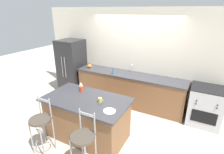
{
  "coord_description": "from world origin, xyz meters",
  "views": [
    {
      "loc": [
        1.72,
        -3.93,
        2.63
      ],
      "look_at": [
        -0.09,
        -0.5,
        1.13
      ],
      "focal_mm": 28.0,
      "sensor_mm": 36.0,
      "label": 1
    }
  ],
  "objects_px": {
    "bar_stool_near": "(41,125)",
    "dinner_plate": "(109,111)",
    "tumbler_cup": "(81,89)",
    "soap_bottle": "(113,72)",
    "wine_glass": "(81,84)",
    "coffee_mug": "(100,100)",
    "refrigerator": "(72,66)",
    "oven_range": "(205,106)",
    "bar_stool_far": "(83,143)",
    "pumpkin_decoration": "(90,66)"
  },
  "relations": [
    {
      "from": "oven_range",
      "to": "coffee_mug",
      "type": "height_order",
      "value": "coffee_mug"
    },
    {
      "from": "bar_stool_near",
      "to": "pumpkin_decoration",
      "type": "xyz_separation_m",
      "value": [
        -0.61,
        2.48,
        0.37
      ]
    },
    {
      "from": "bar_stool_near",
      "to": "bar_stool_far",
      "type": "height_order",
      "value": "same"
    },
    {
      "from": "oven_range",
      "to": "wine_glass",
      "type": "distance_m",
      "value": 3.0
    },
    {
      "from": "wine_glass",
      "to": "refrigerator",
      "type": "bearing_deg",
      "value": 136.03
    },
    {
      "from": "wine_glass",
      "to": "bar_stool_far",
      "type": "bearing_deg",
      "value": -52.15
    },
    {
      "from": "tumbler_cup",
      "to": "bar_stool_far",
      "type": "bearing_deg",
      "value": -52.53
    },
    {
      "from": "refrigerator",
      "to": "pumpkin_decoration",
      "type": "height_order",
      "value": "refrigerator"
    },
    {
      "from": "wine_glass",
      "to": "tumbler_cup",
      "type": "distance_m",
      "value": 0.13
    },
    {
      "from": "bar_stool_far",
      "to": "soap_bottle",
      "type": "xyz_separation_m",
      "value": [
        -0.65,
        2.3,
        0.39
      ]
    },
    {
      "from": "bar_stool_far",
      "to": "soap_bottle",
      "type": "distance_m",
      "value": 2.42
    },
    {
      "from": "oven_range",
      "to": "coffee_mug",
      "type": "bearing_deg",
      "value": -137.71
    },
    {
      "from": "dinner_plate",
      "to": "coffee_mug",
      "type": "height_order",
      "value": "coffee_mug"
    },
    {
      "from": "dinner_plate",
      "to": "pumpkin_decoration",
      "type": "bearing_deg",
      "value": 132.54
    },
    {
      "from": "dinner_plate",
      "to": "wine_glass",
      "type": "relative_size",
      "value": 1.34
    },
    {
      "from": "soap_bottle",
      "to": "tumbler_cup",
      "type": "bearing_deg",
      "value": -96.08
    },
    {
      "from": "wine_glass",
      "to": "soap_bottle",
      "type": "relative_size",
      "value": 0.99
    },
    {
      "from": "tumbler_cup",
      "to": "soap_bottle",
      "type": "height_order",
      "value": "soap_bottle"
    },
    {
      "from": "bar_stool_near",
      "to": "tumbler_cup",
      "type": "bearing_deg",
      "value": 79.42
    },
    {
      "from": "oven_range",
      "to": "coffee_mug",
      "type": "relative_size",
      "value": 8.64
    },
    {
      "from": "oven_range",
      "to": "dinner_plate",
      "type": "height_order",
      "value": "oven_range"
    },
    {
      "from": "wine_glass",
      "to": "pumpkin_decoration",
      "type": "height_order",
      "value": "wine_glass"
    },
    {
      "from": "bar_stool_near",
      "to": "soap_bottle",
      "type": "relative_size",
      "value": 6.64
    },
    {
      "from": "coffee_mug",
      "to": "pumpkin_decoration",
      "type": "relative_size",
      "value": 0.82
    },
    {
      "from": "oven_range",
      "to": "dinner_plate",
      "type": "bearing_deg",
      "value": -129.37
    },
    {
      "from": "wine_glass",
      "to": "soap_bottle",
      "type": "height_order",
      "value": "soap_bottle"
    },
    {
      "from": "oven_range",
      "to": "tumbler_cup",
      "type": "distance_m",
      "value": 2.96
    },
    {
      "from": "coffee_mug",
      "to": "soap_bottle",
      "type": "height_order",
      "value": "soap_bottle"
    },
    {
      "from": "pumpkin_decoration",
      "to": "wine_glass",
      "type": "bearing_deg",
      "value": -62.44
    },
    {
      "from": "bar_stool_far",
      "to": "pumpkin_decoration",
      "type": "bearing_deg",
      "value": 122.46
    },
    {
      "from": "bar_stool_far",
      "to": "pumpkin_decoration",
      "type": "relative_size",
      "value": 8.59
    },
    {
      "from": "wine_glass",
      "to": "soap_bottle",
      "type": "xyz_separation_m",
      "value": [
        0.22,
        1.19,
        -0.04
      ]
    },
    {
      "from": "refrigerator",
      "to": "coffee_mug",
      "type": "distance_m",
      "value": 2.71
    },
    {
      "from": "bar_stool_near",
      "to": "coffee_mug",
      "type": "distance_m",
      "value": 1.18
    },
    {
      "from": "tumbler_cup",
      "to": "oven_range",
      "type": "bearing_deg",
      "value": 30.39
    },
    {
      "from": "oven_range",
      "to": "bar_stool_near",
      "type": "bearing_deg",
      "value": -137.39
    },
    {
      "from": "coffee_mug",
      "to": "tumbler_cup",
      "type": "height_order",
      "value": "tumbler_cup"
    },
    {
      "from": "refrigerator",
      "to": "oven_range",
      "type": "distance_m",
      "value": 4.03
    },
    {
      "from": "bar_stool_near",
      "to": "dinner_plate",
      "type": "distance_m",
      "value": 1.31
    },
    {
      "from": "refrigerator",
      "to": "wine_glass",
      "type": "relative_size",
      "value": 10.25
    },
    {
      "from": "pumpkin_decoration",
      "to": "bar_stool_far",
      "type": "bearing_deg",
      "value": -57.54
    },
    {
      "from": "refrigerator",
      "to": "bar_stool_far",
      "type": "height_order",
      "value": "refrigerator"
    },
    {
      "from": "pumpkin_decoration",
      "to": "soap_bottle",
      "type": "xyz_separation_m",
      "value": [
        0.93,
        -0.19,
        0.02
      ]
    },
    {
      "from": "pumpkin_decoration",
      "to": "bar_stool_near",
      "type": "bearing_deg",
      "value": -76.22
    },
    {
      "from": "bar_stool_near",
      "to": "tumbler_cup",
      "type": "relative_size",
      "value": 10.2
    },
    {
      "from": "tumbler_cup",
      "to": "refrigerator",
      "type": "bearing_deg",
      "value": 135.81
    },
    {
      "from": "bar_stool_far",
      "to": "dinner_plate",
      "type": "height_order",
      "value": "bar_stool_far"
    },
    {
      "from": "pumpkin_decoration",
      "to": "oven_range",
      "type": "bearing_deg",
      "value": 0.24
    },
    {
      "from": "bar_stool_far",
      "to": "coffee_mug",
      "type": "height_order",
      "value": "bar_stool_far"
    },
    {
      "from": "oven_range",
      "to": "pumpkin_decoration",
      "type": "bearing_deg",
      "value": -179.76
    }
  ]
}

